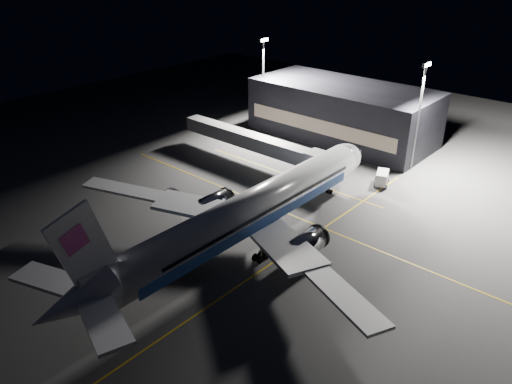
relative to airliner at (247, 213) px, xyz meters
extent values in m
plane|color=#4C4C4F|center=(1.08, 0.00, -5.16)|extent=(200.00, 200.00, 0.00)
cube|color=gold|center=(11.08, 0.00, -5.16)|extent=(0.25, 80.00, 0.01)
cube|color=gold|center=(1.08, -6.00, -5.16)|extent=(70.00, 0.25, 0.01)
cube|color=gold|center=(23.08, 10.00, -5.16)|extent=(0.25, 40.00, 0.01)
cylinder|color=silver|center=(1.08, 0.00, 0.14)|extent=(48.00, 5.60, 5.60)
ellipsoid|color=silver|center=(25.08, 0.00, 0.14)|extent=(8.96, 5.60, 5.60)
cube|color=black|center=(27.38, 0.00, 1.14)|extent=(2.20, 3.40, 0.90)
cone|color=silver|center=(-27.42, 0.00, 0.44)|extent=(9.00, 5.49, 5.49)
cube|color=#1F4392|center=(0.08, 2.78, -0.76)|extent=(42.24, 0.25, 1.50)
cube|color=#1F4392|center=(0.08, -2.78, -0.76)|extent=(42.24, 0.25, 1.50)
cube|color=silver|center=(-1.42, 8.00, -1.46)|extent=(11.36, 15.23, 1.53)
cube|color=silver|center=(-1.42, -8.00, -1.46)|extent=(11.36, 15.23, 1.53)
cube|color=silver|center=(-6.42, 20.50, -0.59)|extent=(8.57, 13.22, 1.31)
cube|color=silver|center=(-6.42, -20.50, -0.59)|extent=(8.57, 13.22, 1.31)
cube|color=silver|center=(-26.92, 5.20, 0.74)|extent=(6.20, 9.67, 0.45)
cube|color=silver|center=(-26.92, -5.20, 0.74)|extent=(6.20, 9.67, 0.45)
cube|color=white|center=(-25.12, 0.00, 6.34)|extent=(7.53, 0.40, 10.28)
cube|color=#DC4BAC|center=(-25.92, 0.00, 7.74)|extent=(3.22, 0.55, 3.22)
cylinder|color=#B7B7BF|center=(2.28, 9.00, -2.61)|extent=(5.60, 3.40, 3.40)
cylinder|color=#B7B7BF|center=(2.28, -9.00, -2.61)|extent=(5.60, 3.40, 3.40)
cylinder|color=#9999A0|center=(21.58, 0.00, -3.91)|extent=(0.26, 0.26, 2.50)
cylinder|color=black|center=(21.58, 0.00, -4.71)|extent=(0.90, 0.70, 0.90)
cylinder|color=#9999A0|center=(-1.92, 4.30, -3.91)|extent=(0.26, 0.26, 2.50)
cylinder|color=#9999A0|center=(-1.92, -4.30, -3.91)|extent=(0.26, 0.26, 2.50)
cylinder|color=black|center=(-1.92, 4.30, -4.61)|extent=(1.10, 1.60, 1.10)
cylinder|color=black|center=(-1.92, -4.30, -4.61)|extent=(1.10, 1.60, 1.10)
cube|color=black|center=(47.08, 14.00, 0.84)|extent=(18.00, 40.00, 12.00)
cube|color=brown|center=(38.03, 14.00, -0.16)|extent=(0.15, 36.00, 3.00)
cube|color=#B2B2B7|center=(23.08, 20.05, -0.56)|extent=(3.00, 33.90, 2.80)
cube|color=#B2B2B7|center=(23.08, 4.20, -0.56)|extent=(3.60, 3.20, 3.40)
cylinder|color=#9999A0|center=(23.08, 4.20, -3.61)|extent=(0.70, 0.70, 3.10)
cylinder|color=black|center=(23.08, 3.30, -4.81)|extent=(0.70, 0.30, 0.70)
cylinder|color=black|center=(23.08, 5.10, -4.81)|extent=(0.70, 0.30, 0.70)
cylinder|color=#59595E|center=(41.08, 32.00, 4.84)|extent=(0.44, 0.44, 20.00)
cube|color=#59595E|center=(41.08, 32.00, 15.14)|extent=(2.40, 0.50, 0.80)
cube|color=white|center=(41.08, 31.65, 15.14)|extent=(2.20, 0.15, 0.60)
cylinder|color=#59595E|center=(41.08, -6.00, 4.84)|extent=(0.44, 0.44, 20.00)
cube|color=#59595E|center=(41.08, -6.00, 15.14)|extent=(2.40, 0.50, 0.80)
cube|color=white|center=(41.08, -6.35, 15.14)|extent=(2.20, 0.15, 0.60)
cube|color=silver|center=(30.85, -5.17, -3.64)|extent=(4.38, 3.30, 2.16)
cube|color=silver|center=(33.04, -4.28, -4.23)|extent=(2.16, 2.32, 1.18)
cube|color=black|center=(33.04, -4.28, -3.74)|extent=(1.72, 1.99, 0.49)
cylinder|color=black|center=(31.74, -3.70, -4.77)|extent=(0.82, 0.52, 0.79)
cylinder|color=black|center=(32.52, -5.61, -4.77)|extent=(0.82, 0.52, 0.79)
cylinder|color=black|center=(29.19, -4.73, -4.77)|extent=(0.82, 0.52, 0.79)
cylinder|color=black|center=(29.97, -6.65, -4.77)|extent=(0.82, 0.52, 0.79)
cube|color=black|center=(2.21, 19.75, -4.43)|extent=(2.48, 1.67, 1.08)
cube|color=black|center=(2.21, 19.75, -3.74)|extent=(1.06, 1.06, 0.59)
sphere|color=#FFF2CC|center=(1.66, 19.02, -4.43)|extent=(0.26, 0.26, 0.26)
sphere|color=#FFF2CC|center=(2.64, 18.94, -4.43)|extent=(0.26, 0.26, 0.26)
cylinder|color=black|center=(3.17, 20.51, -4.87)|extent=(0.61, 0.27, 0.59)
cylinder|color=black|center=(3.03, 18.84, -4.87)|extent=(0.61, 0.27, 0.59)
cylinder|color=black|center=(1.40, 20.66, -4.87)|extent=(0.61, 0.27, 0.59)
cylinder|color=black|center=(1.26, 18.99, -4.87)|extent=(0.61, 0.27, 0.59)
cone|color=#FF530A|center=(-5.67, 4.00, -4.87)|extent=(0.39, 0.39, 0.59)
cone|color=#FF530A|center=(7.08, 5.51, -4.82)|extent=(0.46, 0.46, 0.69)
cone|color=#FF530A|center=(5.14, 14.00, -4.82)|extent=(0.46, 0.46, 0.68)
camera|label=1|loc=(-45.96, -41.99, 34.50)|focal=35.00mm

